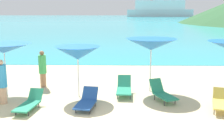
# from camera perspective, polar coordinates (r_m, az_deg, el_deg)

# --- Properties ---
(ground_plane) EXTENTS (50.00, 100.00, 0.30)m
(ground_plane) POSITION_cam_1_polar(r_m,az_deg,el_deg) (17.11, -4.01, -0.82)
(ground_plane) COLOR beige
(ocean_water) EXTENTS (650.00, 440.00, 0.02)m
(ocean_water) POSITION_cam_1_polar(r_m,az_deg,el_deg) (236.41, 1.00, 10.16)
(ocean_water) COLOR #2DADBC
(ocean_water) RESTS_ON ground_plane
(umbrella_1) EXTENTS (2.29, 2.29, 2.14)m
(umbrella_1) POSITION_cam_1_polar(r_m,az_deg,el_deg) (11.24, -22.95, 3.01)
(umbrella_1) COLOR silver
(umbrella_1) RESTS_ON ground_plane
(umbrella_2) EXTENTS (1.87, 1.87, 2.06)m
(umbrella_2) POSITION_cam_1_polar(r_m,az_deg,el_deg) (10.30, -7.63, 2.22)
(umbrella_2) COLOR silver
(umbrella_2) RESTS_ON ground_plane
(umbrella_3) EXTENTS (2.36, 2.36, 2.30)m
(umbrella_3) POSITION_cam_1_polar(r_m,az_deg,el_deg) (10.99, 8.71, 4.12)
(umbrella_3) COLOR silver
(umbrella_3) RESTS_ON ground_plane
(lounge_chair_0) EXTENTS (0.64, 1.46, 0.71)m
(lounge_chair_0) POSITION_cam_1_polar(r_m,az_deg,el_deg) (10.68, 2.69, -5.50)
(lounge_chair_0) COLOR #268C66
(lounge_chair_0) RESTS_ON ground_plane
(lounge_chair_3) EXTENTS (1.01, 1.46, 0.75)m
(lounge_chair_3) POSITION_cam_1_polar(r_m,az_deg,el_deg) (10.19, 11.10, -6.46)
(lounge_chair_3) COLOR #268C66
(lounge_chair_3) RESTS_ON ground_plane
(lounge_chair_5) EXTENTS (0.70, 1.52, 0.60)m
(lounge_chair_5) POSITION_cam_1_polar(r_m,az_deg,el_deg) (9.57, -17.88, -8.42)
(lounge_chair_5) COLOR #268C66
(lounge_chair_5) RESTS_ON ground_plane
(lounge_chair_6) EXTENTS (0.78, 1.42, 0.64)m
(lounge_chair_6) POSITION_cam_1_polar(r_m,az_deg,el_deg) (9.29, -5.62, -8.36)
(lounge_chair_6) COLOR #1E478C
(lounge_chair_6) RESTS_ON ground_plane
(lounge_chair_7) EXTENTS (0.96, 1.44, 0.67)m
(lounge_chair_7) POSITION_cam_1_polar(r_m,az_deg,el_deg) (9.84, 23.23, -7.91)
(lounge_chair_7) COLOR #D8BF4C
(lounge_chair_7) RESTS_ON ground_plane
(beachgoer_0) EXTENTS (0.35, 0.35, 1.69)m
(beachgoer_0) POSITION_cam_1_polar(r_m,az_deg,el_deg) (12.12, -15.20, -1.10)
(beachgoer_0) COLOR #A3704C
(beachgoer_0) RESTS_ON ground_plane
(beachgoer_1) EXTENTS (0.35, 0.35, 1.68)m
(beachgoer_1) POSITION_cam_1_polar(r_m,az_deg,el_deg) (10.36, -23.29, -3.67)
(beachgoer_1) COLOR #DBAA84
(beachgoer_1) RESTS_ON ground_plane
(cruise_ship) EXTENTS (65.60, 19.75, 19.47)m
(cruise_ship) POSITION_cam_1_polar(r_m,az_deg,el_deg) (269.17, 10.55, 11.63)
(cruise_ship) COLOR silver
(cruise_ship) RESTS_ON ocean_water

